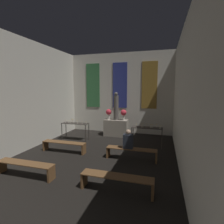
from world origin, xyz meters
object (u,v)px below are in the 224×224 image
at_px(pew_second_left, 25,166).
at_px(pew_second_right, 117,180).
at_px(person_seated, 128,140).
at_px(candle_rack_right, 147,130).
at_px(statue, 116,107).
at_px(pew_back_left, 64,145).
at_px(candle_rack_left, 75,125).
at_px(pew_back_right, 131,151).
at_px(flower_vase_left, 109,113).
at_px(altar, 116,128).
at_px(flower_vase_right, 124,113).

xyz_separation_m(pew_second_left, pew_second_right, (2.86, 0.00, 0.00)).
bearing_deg(person_seated, candle_rack_right, 73.04).
distance_m(statue, pew_back_left, 3.66).
bearing_deg(pew_second_right, statue, 105.20).
height_order(candle_rack_left, pew_second_left, candle_rack_left).
height_order(pew_second_left, pew_back_right, same).
distance_m(pew_second_right, person_seated, 2.20).
relative_size(pew_second_left, person_seated, 2.64).
distance_m(candle_rack_left, person_seated, 3.60).
height_order(flower_vase_left, pew_back_right, flower_vase_left).
height_order(pew_back_left, person_seated, person_seated).
bearing_deg(flower_vase_left, altar, -0.00).
distance_m(pew_second_right, pew_back_right, 2.16).
distance_m(pew_second_left, pew_back_left, 2.16).
height_order(pew_second_left, person_seated, person_seated).
relative_size(pew_second_left, pew_second_right, 1.00).
bearing_deg(candle_rack_left, candle_rack_right, -0.03).
distance_m(statue, candle_rack_left, 2.44).
height_order(candle_rack_right, pew_second_right, candle_rack_right).
bearing_deg(pew_back_left, pew_second_right, -37.08).
bearing_deg(pew_back_left, altar, 65.25).
bearing_deg(flower_vase_right, candle_rack_left, -149.38).
bearing_deg(person_seated, flower_vase_right, 105.78).
height_order(candle_rack_left, pew_back_left, candle_rack_left).
distance_m(statue, pew_second_left, 5.61).
bearing_deg(person_seated, flower_vase_left, 119.19).
relative_size(altar, pew_back_left, 0.70).
bearing_deg(person_seated, pew_second_left, -141.68).
height_order(candle_rack_left, candle_rack_right, same).
height_order(flower_vase_right, pew_back_right, flower_vase_right).
bearing_deg(altar, person_seated, -67.19).
relative_size(flower_vase_right, pew_back_left, 0.31).
xyz_separation_m(pew_second_left, person_seated, (2.73, 2.16, 0.42)).
distance_m(flower_vase_left, flower_vase_right, 0.86).
distance_m(candle_rack_right, pew_back_left, 3.74).
relative_size(flower_vase_right, candle_rack_left, 0.42).
xyz_separation_m(statue, pew_second_right, (1.43, -5.26, -1.33)).
height_order(flower_vase_right, pew_second_left, flower_vase_right).
height_order(flower_vase_right, person_seated, flower_vase_right).
height_order(pew_second_right, pew_back_right, same).
height_order(flower_vase_right, pew_back_left, flower_vase_right).
xyz_separation_m(flower_vase_left, pew_back_right, (1.86, -3.10, -0.99)).
bearing_deg(candle_rack_left, person_seated, -29.23).
distance_m(statue, person_seated, 3.48).
xyz_separation_m(candle_rack_left, pew_back_right, (3.27, -1.76, -0.45)).
relative_size(flower_vase_right, pew_back_right, 0.31).
relative_size(statue, pew_back_right, 0.82).
bearing_deg(candle_rack_right, flower_vase_left, 149.35).
height_order(altar, pew_back_right, altar).
bearing_deg(pew_back_right, pew_second_left, -142.92).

